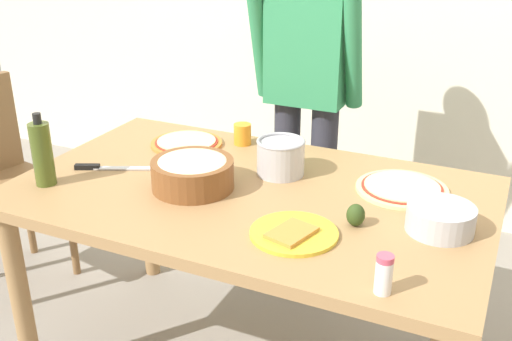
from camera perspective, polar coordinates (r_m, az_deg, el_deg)
name	(u,v)px	position (r m, az deg, el deg)	size (l,w,h in m)	color
dining_table	(250,213)	(2.09, -0.58, -4.05)	(1.60, 0.96, 0.76)	#A37A4C
person_cook	(307,82)	(2.67, 4.86, 8.31)	(0.49, 0.25, 1.62)	#2D2D38
pizza_raw_on_board	(402,188)	(2.09, 13.64, -1.63)	(0.31, 0.31, 0.02)	beige
pizza_cooked_on_tray	(187,143)	(2.45, -6.59, 2.63)	(0.29, 0.29, 0.02)	#C67A33
plate_with_slice	(293,233)	(1.77, 3.57, -5.92)	(0.26, 0.26, 0.02)	gold
popcorn_bowl	(193,171)	(2.04, -6.02, -0.07)	(0.28, 0.28, 0.11)	brown
mixing_bowl_steel	(440,219)	(1.85, 17.05, -4.38)	(0.20, 0.20, 0.08)	#B7B7BC
olive_oil_bottle	(42,153)	(2.17, -19.57, 1.53)	(0.07, 0.07, 0.26)	#47561E
steel_pot	(281,157)	(2.14, 2.35, 1.31)	(0.17, 0.17, 0.13)	#B7B7BC
cup_orange	(242,134)	(2.43, -1.29, 3.46)	(0.07, 0.07, 0.09)	orange
salt_shaker	(384,274)	(1.53, 12.00, -9.57)	(0.04, 0.04, 0.11)	white
chef_knife	(105,167)	(2.27, -14.14, 0.28)	(0.27, 0.14, 0.02)	silver
avocado	(356,215)	(1.83, 9.41, -4.18)	(0.06, 0.06, 0.07)	#2D4219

